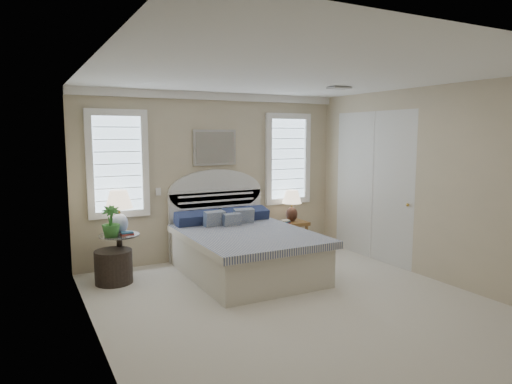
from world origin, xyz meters
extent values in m
cube|color=beige|center=(0.00, 0.00, 0.00)|extent=(4.50, 5.00, 0.01)
cube|color=white|center=(0.00, 0.00, 2.70)|extent=(4.50, 5.00, 0.01)
cube|color=beige|center=(0.00, 2.50, 1.35)|extent=(4.50, 0.02, 2.70)
cube|color=beige|center=(-2.25, 0.00, 1.35)|extent=(0.02, 5.00, 2.70)
cube|color=beige|center=(2.25, 0.00, 1.35)|extent=(0.02, 5.00, 2.70)
cube|color=white|center=(0.00, 2.46, 2.64)|extent=(4.50, 0.08, 0.12)
cube|color=#B2B2B2|center=(1.20, 0.80, 2.68)|extent=(0.30, 0.20, 0.02)
cube|color=white|center=(-0.95, 2.48, 1.15)|extent=(0.08, 0.01, 0.12)
cube|color=silver|center=(-1.55, 2.48, 1.60)|extent=(0.90, 0.06, 1.60)
cube|color=silver|center=(1.40, 2.48, 1.60)|extent=(0.90, 0.06, 1.60)
cube|color=silver|center=(0.00, 2.46, 1.82)|extent=(0.74, 0.04, 0.58)
cube|color=silver|center=(2.23, 1.20, 1.20)|extent=(0.02, 1.80, 2.40)
cube|color=silver|center=(0.00, 1.33, 0.28)|extent=(1.60, 2.10, 0.55)
cube|color=navy|center=(0.00, 1.28, 0.59)|extent=(1.72, 2.15, 0.10)
cube|color=silver|center=(0.00, 2.44, 0.55)|extent=(1.62, 0.08, 1.10)
cube|color=#1A2442|center=(-0.40, 2.16, 0.73)|extent=(0.75, 0.31, 0.23)
cube|color=#1A2442|center=(0.40, 2.16, 0.73)|extent=(0.75, 0.31, 0.23)
cube|color=#374C7D|center=(-0.25, 1.93, 0.71)|extent=(0.33, 0.20, 0.34)
cube|color=#374C7D|center=(0.25, 1.93, 0.71)|extent=(0.33, 0.20, 0.34)
cube|color=#374C7D|center=(0.00, 1.83, 0.69)|extent=(0.28, 0.14, 0.29)
cylinder|color=black|center=(-1.65, 2.05, 0.01)|extent=(0.32, 0.32, 0.03)
cylinder|color=black|center=(-1.65, 2.05, 0.30)|extent=(0.08, 0.08, 0.60)
cylinder|color=silver|center=(-1.65, 2.05, 0.62)|extent=(0.56, 0.56, 0.02)
cube|color=olive|center=(1.30, 2.15, 0.50)|extent=(0.50, 0.40, 0.06)
cube|color=olive|center=(1.30, 2.15, 0.18)|extent=(0.44, 0.34, 0.03)
cube|color=olive|center=(1.10, 2.00, 0.23)|extent=(0.04, 0.04, 0.47)
cube|color=olive|center=(1.10, 2.30, 0.23)|extent=(0.04, 0.04, 0.47)
cube|color=olive|center=(1.50, 2.00, 0.23)|extent=(0.04, 0.04, 0.47)
cube|color=olive|center=(1.50, 2.30, 0.23)|extent=(0.04, 0.04, 0.47)
cylinder|color=black|center=(-1.78, 1.85, 0.23)|extent=(0.63, 0.63, 0.46)
cylinder|color=silver|center=(-1.62, 2.13, 0.65)|extent=(0.15, 0.15, 0.03)
ellipsoid|color=silver|center=(-1.62, 2.13, 0.77)|extent=(0.28, 0.28, 0.29)
cylinder|color=gold|center=(-1.62, 2.13, 0.95)|extent=(0.04, 0.04, 0.11)
cylinder|color=black|center=(1.32, 2.20, 0.54)|extent=(0.13, 0.13, 0.03)
ellipsoid|color=black|center=(1.32, 2.20, 0.65)|extent=(0.24, 0.24, 0.26)
cylinder|color=gold|center=(1.32, 2.20, 0.81)|extent=(0.03, 0.03, 0.09)
imported|color=#386D2B|center=(-1.78, 1.93, 0.85)|extent=(0.28, 0.28, 0.43)
cube|color=#A23028|center=(-1.56, 1.96, 0.64)|extent=(0.18, 0.14, 0.02)
cube|color=#2A597F|center=(-1.56, 1.96, 0.66)|extent=(0.17, 0.13, 0.02)
cube|color=#A23028|center=(1.10, 2.05, 0.54)|extent=(0.17, 0.14, 0.02)
cube|color=#2A597F|center=(1.10, 2.05, 0.56)|extent=(0.16, 0.13, 0.02)
cube|color=beige|center=(1.10, 2.05, 0.58)|extent=(0.15, 0.12, 0.02)
camera|label=1|loc=(-2.88, -4.43, 2.04)|focal=32.00mm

